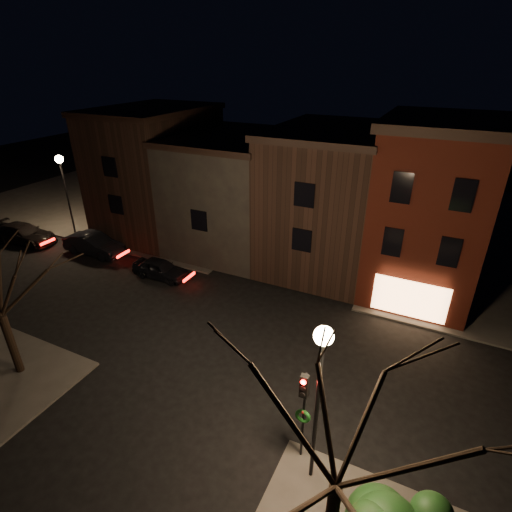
{
  "coord_description": "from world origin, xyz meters",
  "views": [
    {
      "loc": [
        8.47,
        -15.19,
        13.56
      ],
      "look_at": [
        -0.49,
        3.31,
        3.2
      ],
      "focal_mm": 28.0,
      "sensor_mm": 36.0,
      "label": 1
    }
  ],
  "objects_px": {
    "traffic_signal": "(304,404)",
    "street_lamp_near": "(321,366)",
    "street_lamp_far": "(62,173)",
    "bare_tree_right": "(346,419)",
    "parked_car_a": "(160,269)",
    "parked_car_b": "(94,244)",
    "parked_car_c": "(24,234)"
  },
  "relations": [
    {
      "from": "traffic_signal",
      "to": "street_lamp_near",
      "type": "bearing_deg",
      "value": -39.37
    },
    {
      "from": "street_lamp_far",
      "to": "bare_tree_right",
      "type": "distance_m",
      "value": 30.32
    },
    {
      "from": "parked_car_a",
      "to": "parked_car_b",
      "type": "bearing_deg",
      "value": 81.89
    },
    {
      "from": "parked_car_c",
      "to": "bare_tree_right",
      "type": "bearing_deg",
      "value": -117.98
    },
    {
      "from": "street_lamp_near",
      "to": "bare_tree_right",
      "type": "xyz_separation_m",
      "value": [
        1.3,
        -2.5,
        0.97
      ]
    },
    {
      "from": "traffic_signal",
      "to": "bare_tree_right",
      "type": "bearing_deg",
      "value": -57.59
    },
    {
      "from": "street_lamp_far",
      "to": "bare_tree_right",
      "type": "xyz_separation_m",
      "value": [
        26.5,
        -14.7,
        0.97
      ]
    },
    {
      "from": "street_lamp_near",
      "to": "traffic_signal",
      "type": "bearing_deg",
      "value": 140.63
    },
    {
      "from": "bare_tree_right",
      "to": "parked_car_b",
      "type": "bearing_deg",
      "value": 150.27
    },
    {
      "from": "parked_car_b",
      "to": "parked_car_c",
      "type": "bearing_deg",
      "value": 97.47
    },
    {
      "from": "traffic_signal",
      "to": "bare_tree_right",
      "type": "distance_m",
      "value": 4.87
    },
    {
      "from": "bare_tree_right",
      "to": "parked_car_c",
      "type": "xyz_separation_m",
      "value": [
        -28.61,
        11.6,
        -5.37
      ]
    },
    {
      "from": "bare_tree_right",
      "to": "parked_car_b",
      "type": "height_order",
      "value": "bare_tree_right"
    },
    {
      "from": "parked_car_a",
      "to": "street_lamp_near",
      "type": "bearing_deg",
      "value": -125.78
    },
    {
      "from": "street_lamp_far",
      "to": "parked_car_c",
      "type": "bearing_deg",
      "value": -124.17
    },
    {
      "from": "street_lamp_near",
      "to": "parked_car_c",
      "type": "distance_m",
      "value": 29.12
    },
    {
      "from": "street_lamp_near",
      "to": "parked_car_c",
      "type": "xyz_separation_m",
      "value": [
        -27.31,
        9.1,
        -4.41
      ]
    },
    {
      "from": "bare_tree_right",
      "to": "parked_car_a",
      "type": "relative_size",
      "value": 2.18
    },
    {
      "from": "traffic_signal",
      "to": "parked_car_a",
      "type": "relative_size",
      "value": 1.04
    },
    {
      "from": "parked_car_b",
      "to": "parked_car_c",
      "type": "xyz_separation_m",
      "value": [
        -6.68,
        -0.92,
        -0.03
      ]
    },
    {
      "from": "street_lamp_far",
      "to": "parked_car_a",
      "type": "height_order",
      "value": "street_lamp_far"
    },
    {
      "from": "street_lamp_far",
      "to": "parked_car_c",
      "type": "relative_size",
      "value": 1.22
    },
    {
      "from": "street_lamp_far",
      "to": "parked_car_a",
      "type": "relative_size",
      "value": 1.66
    },
    {
      "from": "bare_tree_right",
      "to": "parked_car_b",
      "type": "xyz_separation_m",
      "value": [
        -21.93,
        12.52,
        -5.34
      ]
    },
    {
      "from": "bare_tree_right",
      "to": "parked_car_a",
      "type": "height_order",
      "value": "bare_tree_right"
    },
    {
      "from": "street_lamp_near",
      "to": "parked_car_a",
      "type": "height_order",
      "value": "street_lamp_near"
    },
    {
      "from": "traffic_signal",
      "to": "parked_car_c",
      "type": "relative_size",
      "value": 0.76
    },
    {
      "from": "street_lamp_far",
      "to": "parked_car_a",
      "type": "bearing_deg",
      "value": -14.39
    },
    {
      "from": "street_lamp_far",
      "to": "traffic_signal",
      "type": "xyz_separation_m",
      "value": [
        24.6,
        -11.71,
        -2.37
      ]
    },
    {
      "from": "street_lamp_near",
      "to": "parked_car_c",
      "type": "bearing_deg",
      "value": 161.58
    },
    {
      "from": "traffic_signal",
      "to": "bare_tree_right",
      "type": "relative_size",
      "value": 0.48
    },
    {
      "from": "parked_car_a",
      "to": "street_lamp_far",
      "type": "bearing_deg",
      "value": 73.64
    }
  ]
}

